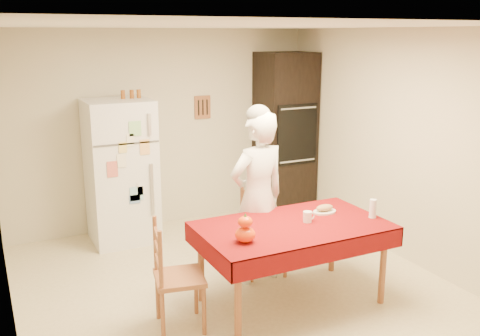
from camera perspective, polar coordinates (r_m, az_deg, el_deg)
floor at (r=5.31m, az=0.03°, el=-13.15°), size 4.50×4.50×0.00m
room_shell at (r=4.79m, az=0.03°, el=4.37°), size 4.02×4.52×2.51m
refrigerator at (r=6.47m, az=-12.59°, el=-0.37°), size 0.75×0.74×1.70m
oven_cabinet at (r=7.31m, az=4.82°, el=3.59°), size 0.70×0.62×2.20m
dining_table at (r=4.89m, az=5.61°, el=-6.78°), size 1.70×1.00×0.76m
chair_far at (r=5.58m, az=2.31°, el=-6.07°), size 0.48×0.46×0.95m
chair_left at (r=4.56m, az=-7.31°, el=-10.98°), size 0.47×0.49×0.95m
seated_woman at (r=5.26m, az=1.91°, el=-3.22°), size 0.68×0.50×1.73m
coffee_mug at (r=4.93m, az=7.20°, el=-5.18°), size 0.08×0.08×0.10m
pumpkin_lower at (r=4.44m, az=0.56°, el=-7.10°), size 0.17×0.17×0.13m
pumpkin_upper at (r=4.40m, az=0.56°, el=-5.76°), size 0.12×0.12×0.09m
wine_glass at (r=5.15m, az=13.99°, el=-4.22°), size 0.07×0.07×0.18m
bread_plate at (r=5.22m, az=9.00°, el=-4.63°), size 0.24×0.24×0.02m
bread_loaf at (r=5.20m, az=9.02°, el=-4.21°), size 0.18×0.10×0.06m
spice_jar_left at (r=6.38m, az=-12.38°, el=7.66°), size 0.05×0.05×0.10m
spice_jar_mid at (r=6.41m, az=-11.48°, el=7.73°), size 0.05×0.05×0.10m
spice_jar_right at (r=6.43m, az=-10.75°, el=7.79°), size 0.05×0.05×0.10m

